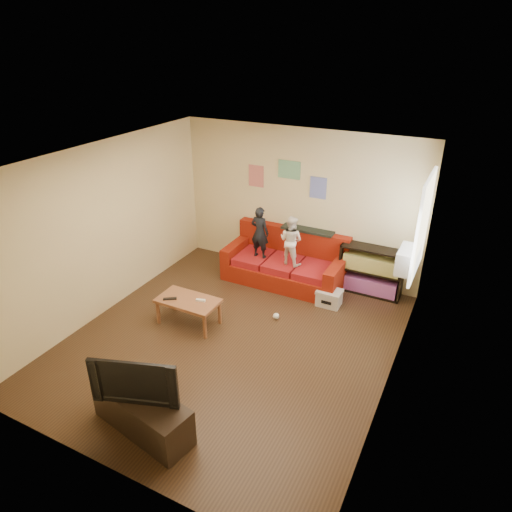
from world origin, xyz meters
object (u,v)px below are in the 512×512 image
at_px(file_box, 329,298).
at_px(television, 137,377).
at_px(child_a, 260,232).
at_px(coffee_table, 188,303).
at_px(bookshelf, 371,273).
at_px(child_b, 291,240).
at_px(tv_stand, 142,413).
at_px(sofa, 286,264).

xyz_separation_m(file_box, television, (-1.04, -3.50, 0.62)).
height_order(child_a, coffee_table, child_a).
bearing_deg(coffee_table, bookshelf, 44.02).
distance_m(child_b, bookshelf, 1.49).
relative_size(tv_stand, television, 1.31).
xyz_separation_m(bookshelf, television, (-1.53, -4.21, 0.37)).
xyz_separation_m(sofa, bookshelf, (1.49, 0.23, 0.07)).
xyz_separation_m(child_a, tv_stand, (0.41, -3.81, -0.69)).
relative_size(sofa, television, 2.20).
bearing_deg(tv_stand, television, 10.83).
height_order(bookshelf, file_box, bookshelf).
xyz_separation_m(child_b, file_box, (0.85, -0.31, -0.75)).
bearing_deg(file_box, television, -106.56).
distance_m(child_b, tv_stand, 3.87).
bearing_deg(child_b, bookshelf, -153.76).
xyz_separation_m(sofa, file_box, (1.00, -0.48, -0.17)).
bearing_deg(coffee_table, child_a, 79.41).
height_order(sofa, television, television).
distance_m(coffee_table, file_box, 2.34).
bearing_deg(sofa, child_a, -159.03).
relative_size(child_a, child_b, 1.08).
distance_m(sofa, television, 4.01).
distance_m(child_a, coffee_table, 1.91).
xyz_separation_m(child_a, bookshelf, (1.94, 0.40, -0.54)).
xyz_separation_m(sofa, tv_stand, (-0.05, -3.98, -0.08)).
distance_m(child_b, television, 3.82).
bearing_deg(child_a, coffee_table, 81.88).
xyz_separation_m(coffee_table, bookshelf, (2.28, 2.20, 0.02)).
bearing_deg(file_box, coffee_table, -140.07).
distance_m(child_a, file_box, 1.67).
bearing_deg(child_a, child_b, -177.54).
bearing_deg(child_b, television, 96.72).
bearing_deg(bookshelf, television, -110.02).
distance_m(sofa, tv_stand, 3.99).
distance_m(child_b, file_box, 1.17).
distance_m(coffee_table, bookshelf, 3.17).
bearing_deg(file_box, tv_stand, -106.56).
relative_size(bookshelf, file_box, 2.65).
relative_size(sofa, child_b, 2.43).
bearing_deg(child_b, file_box, 169.76).
distance_m(file_box, tv_stand, 3.66).
height_order(bookshelf, tv_stand, bookshelf).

